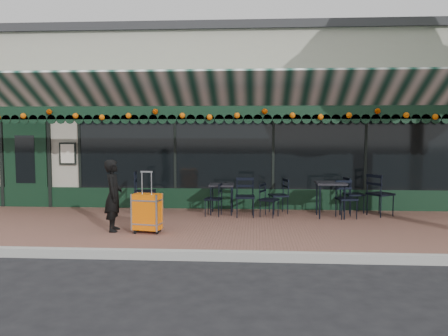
# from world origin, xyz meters

# --- Properties ---
(ground) EXTENTS (80.00, 80.00, 0.00)m
(ground) POSITION_xyz_m (0.00, 0.00, 0.00)
(ground) COLOR black
(ground) RESTS_ON ground
(sidewalk) EXTENTS (18.00, 4.00, 0.15)m
(sidewalk) POSITION_xyz_m (0.00, 2.00, 0.07)
(sidewalk) COLOR brown
(sidewalk) RESTS_ON ground
(curb) EXTENTS (18.00, 0.16, 0.15)m
(curb) POSITION_xyz_m (0.00, -0.08, 0.07)
(curb) COLOR #9E9E99
(curb) RESTS_ON ground
(restaurant_building) EXTENTS (12.00, 9.60, 4.50)m
(restaurant_building) POSITION_xyz_m (0.00, 7.84, 2.27)
(restaurant_building) COLOR #A29D8C
(restaurant_building) RESTS_ON ground
(woman) EXTENTS (0.40, 0.55, 1.38)m
(woman) POSITION_xyz_m (-1.75, 1.30, 0.84)
(woman) COLOR black
(woman) RESTS_ON sidewalk
(suitcase) EXTENTS (0.55, 0.38, 1.16)m
(suitcase) POSITION_xyz_m (-1.06, 1.17, 0.54)
(suitcase) COLOR orange
(suitcase) RESTS_ON sidewalk
(cafe_table_a) EXTENTS (0.64, 0.64, 0.79)m
(cafe_table_a) POSITION_xyz_m (2.64, 3.03, 0.86)
(cafe_table_a) COLOR black
(cafe_table_a) RESTS_ON sidewalk
(cafe_table_b) EXTENTS (0.56, 0.56, 0.69)m
(cafe_table_b) POSITION_xyz_m (0.20, 3.29, 0.77)
(cafe_table_b) COLOR black
(cafe_table_b) RESTS_ON sidewalk
(chair_a_left) EXTENTS (0.51, 0.51, 0.82)m
(chair_a_left) POSITION_xyz_m (1.51, 3.45, 0.56)
(chair_a_left) COLOR black
(chair_a_left) RESTS_ON sidewalk
(chair_a_right) EXTENTS (0.51, 0.51, 0.85)m
(chair_a_right) POSITION_xyz_m (3.28, 3.64, 0.57)
(chair_a_right) COLOR black
(chair_a_right) RESTS_ON sidewalk
(chair_a_front) EXTENTS (0.49, 0.49, 0.84)m
(chair_a_front) POSITION_xyz_m (2.97, 2.94, 0.57)
(chair_a_front) COLOR black
(chair_a_front) RESTS_ON sidewalk
(chair_a_extra) EXTENTS (0.67, 0.67, 0.97)m
(chair_a_extra) POSITION_xyz_m (3.80, 3.29, 0.63)
(chair_a_extra) COLOR black
(chair_a_extra) RESTS_ON sidewalk
(chair_b_left) EXTENTS (0.42, 0.42, 0.75)m
(chair_b_left) POSITION_xyz_m (0.02, 3.02, 0.53)
(chair_b_left) COLOR black
(chair_b_left) RESTS_ON sidewalk
(chair_b_right) EXTENTS (0.50, 0.50, 0.75)m
(chair_b_right) POSITION_xyz_m (1.28, 2.98, 0.53)
(chair_b_right) COLOR black
(chair_b_right) RESTS_ON sidewalk
(chair_b_front) EXTENTS (0.46, 0.46, 0.88)m
(chair_b_front) POSITION_xyz_m (0.74, 2.96, 0.59)
(chair_b_front) COLOR black
(chair_b_front) RESTS_ON sidewalk
(chair_solo) EXTENTS (0.58, 0.58, 1.01)m
(chair_solo) POSITION_xyz_m (-1.57, 3.16, 0.65)
(chair_solo) COLOR black
(chair_solo) RESTS_ON sidewalk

